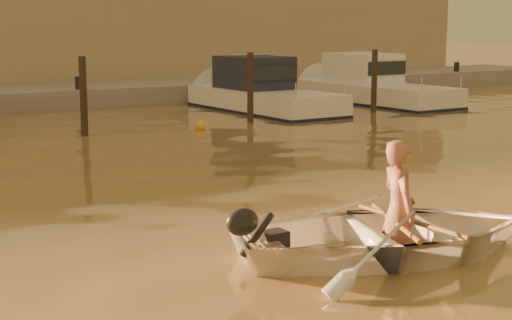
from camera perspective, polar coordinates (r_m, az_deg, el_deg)
dinghy at (r=9.74m, az=9.74°, el=-5.28°), size 4.50×3.79×0.80m
person at (r=9.71m, az=10.33°, el=-3.60°), size 0.59×0.73×1.73m
outboard_motor at (r=9.22m, az=1.21°, el=-5.98°), size 0.98×0.66×0.70m
oar_port at (r=9.81m, az=11.10°, el=-4.35°), size 0.28×2.10×0.13m
oar_starboard at (r=9.73m, az=10.03°, el=-4.45°), size 1.04×1.88×0.13m
moored_boat_4 at (r=25.44m, az=0.61°, el=4.97°), size 2.26×6.98×1.75m
moored_boat_5 at (r=28.34m, az=8.62°, el=5.37°), size 2.23×7.48×1.75m
piling_2 at (r=20.26m, az=-12.43°, el=4.27°), size 0.18×0.18×2.20m
piling_3 at (r=22.52m, az=-0.42°, el=5.04°), size 0.18×0.18×2.20m
piling_4 at (r=25.36m, az=8.59°, el=5.47°), size 0.18×0.18×2.20m
fender_d at (r=21.06m, az=-4.05°, el=2.49°), size 0.30×0.30×0.30m
fender_e at (r=24.30m, az=6.63°, el=3.43°), size 0.30×0.30×0.30m
quay at (r=27.69m, az=-17.69°, el=3.92°), size 52.00×4.00×1.00m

